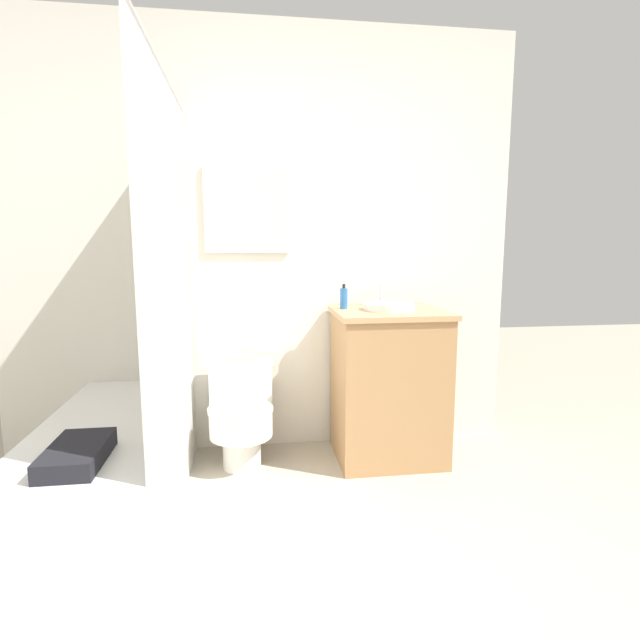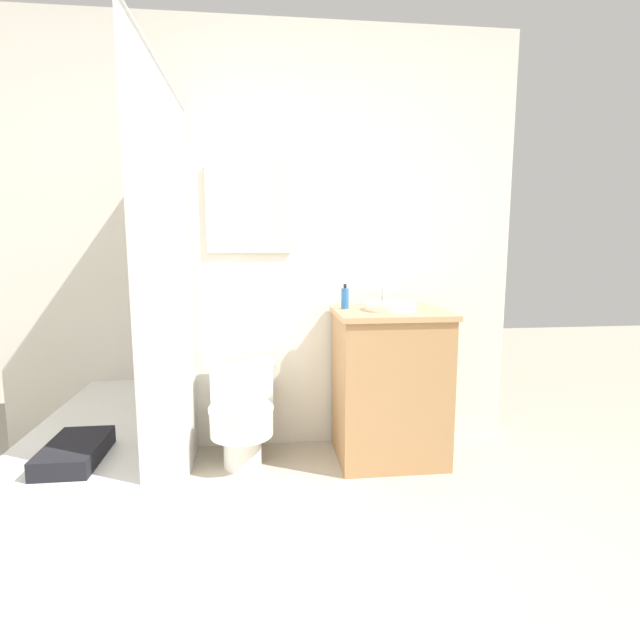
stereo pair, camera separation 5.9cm
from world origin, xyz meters
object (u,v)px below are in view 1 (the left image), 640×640
(sink, at_px, (389,306))
(book_on_tank, at_px, (240,358))
(soap_bottle, at_px, (344,298))
(toilet, at_px, (241,413))

(sink, bearing_deg, book_on_tank, 171.14)
(book_on_tank, bearing_deg, soap_bottle, -4.57)
(toilet, relative_size, sink, 1.76)
(toilet, distance_m, sink, 1.03)
(sink, xyz_separation_m, book_on_tank, (-0.85, 0.13, -0.30))
(sink, bearing_deg, toilet, 179.30)
(toilet, xyz_separation_m, book_on_tank, (0.00, 0.12, 0.29))
(sink, distance_m, soap_bottle, 0.26)
(sink, height_order, soap_bottle, soap_bottle)
(toilet, height_order, sink, sink)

